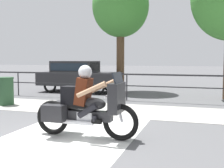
{
  "coord_description": "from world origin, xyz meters",
  "views": [
    {
      "loc": [
        2.82,
        -5.28,
        1.67
      ],
      "look_at": [
        1.04,
        0.33,
        1.14
      ],
      "focal_mm": 45.0,
      "sensor_mm": 36.0,
      "label": 1
    }
  ],
  "objects_px": {
    "parked_car": "(78,74)",
    "trash_bin": "(6,91)",
    "motorcycle": "(85,106)",
    "tree_behind_car": "(121,7)"
  },
  "relations": [
    {
      "from": "parked_car",
      "to": "trash_bin",
      "type": "distance_m",
      "value": 4.59
    },
    {
      "from": "parked_car",
      "to": "trash_bin",
      "type": "relative_size",
      "value": 4.02
    },
    {
      "from": "motorcycle",
      "to": "trash_bin",
      "type": "height_order",
      "value": "motorcycle"
    },
    {
      "from": "motorcycle",
      "to": "trash_bin",
      "type": "xyz_separation_m",
      "value": [
        -4.38,
        3.0,
        -0.17
      ]
    },
    {
      "from": "parked_car",
      "to": "tree_behind_car",
      "type": "xyz_separation_m",
      "value": [
        1.96,
        0.83,
        3.35
      ]
    },
    {
      "from": "motorcycle",
      "to": "tree_behind_car",
      "type": "bearing_deg",
      "value": 102.34
    },
    {
      "from": "trash_bin",
      "to": "tree_behind_car",
      "type": "xyz_separation_m",
      "value": [
        2.77,
        5.34,
        3.74
      ]
    },
    {
      "from": "motorcycle",
      "to": "trash_bin",
      "type": "distance_m",
      "value": 5.31
    },
    {
      "from": "parked_car",
      "to": "trash_bin",
      "type": "bearing_deg",
      "value": -102.86
    },
    {
      "from": "parked_car",
      "to": "tree_behind_car",
      "type": "height_order",
      "value": "tree_behind_car"
    }
  ]
}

